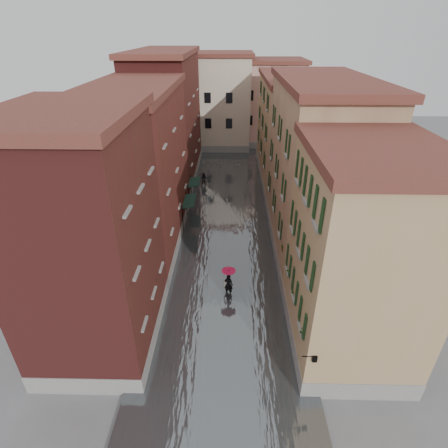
# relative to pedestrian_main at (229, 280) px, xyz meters

# --- Properties ---
(ground) EXTENTS (120.00, 120.00, 0.00)m
(ground) POSITION_rel_pedestrian_main_xyz_m (-0.27, -1.89, -1.27)
(ground) COLOR slate
(ground) RESTS_ON ground
(floodwater) EXTENTS (10.00, 60.00, 0.20)m
(floodwater) POSITION_rel_pedestrian_main_xyz_m (-0.27, 11.11, -1.17)
(floodwater) COLOR #4F5457
(floodwater) RESTS_ON ground
(building_left_near) EXTENTS (6.00, 8.00, 13.00)m
(building_left_near) POSITION_rel_pedestrian_main_xyz_m (-7.27, -3.89, 5.23)
(building_left_near) COLOR maroon
(building_left_near) RESTS_ON ground
(building_left_mid) EXTENTS (6.00, 14.00, 12.50)m
(building_left_mid) POSITION_rel_pedestrian_main_xyz_m (-7.27, 7.11, 4.98)
(building_left_mid) COLOR maroon
(building_left_mid) RESTS_ON ground
(building_left_far) EXTENTS (6.00, 16.00, 14.00)m
(building_left_far) POSITION_rel_pedestrian_main_xyz_m (-7.27, 22.11, 5.73)
(building_left_far) COLOR maroon
(building_left_far) RESTS_ON ground
(building_right_near) EXTENTS (6.00, 8.00, 11.50)m
(building_right_near) POSITION_rel_pedestrian_main_xyz_m (6.73, -3.89, 4.48)
(building_right_near) COLOR #A58755
(building_right_near) RESTS_ON ground
(building_right_mid) EXTENTS (6.00, 14.00, 13.00)m
(building_right_mid) POSITION_rel_pedestrian_main_xyz_m (6.73, 7.11, 5.23)
(building_right_mid) COLOR tan
(building_right_mid) RESTS_ON ground
(building_right_far) EXTENTS (6.00, 16.00, 11.50)m
(building_right_far) POSITION_rel_pedestrian_main_xyz_m (6.73, 22.11, 4.48)
(building_right_far) COLOR #A58755
(building_right_far) RESTS_ON ground
(building_end_cream) EXTENTS (12.00, 9.00, 13.00)m
(building_end_cream) POSITION_rel_pedestrian_main_xyz_m (-3.27, 36.11, 5.23)
(building_end_cream) COLOR beige
(building_end_cream) RESTS_ON ground
(building_end_pink) EXTENTS (10.00, 9.00, 12.00)m
(building_end_pink) POSITION_rel_pedestrian_main_xyz_m (5.73, 38.11, 4.73)
(building_end_pink) COLOR #D29C93
(building_end_pink) RESTS_ON ground
(awning_near) EXTENTS (1.09, 3.06, 2.80)m
(awning_near) POSITION_rel_pedestrian_main_xyz_m (-3.75, 9.93, 1.20)
(awning_near) COLOR #152F24
(awning_near) RESTS_ON ground
(awning_far) EXTENTS (1.09, 2.75, 2.80)m
(awning_far) POSITION_rel_pedestrian_main_xyz_m (-3.76, 14.45, 1.19)
(awning_far) COLOR #152F24
(awning_far) RESTS_ON ground
(wall_lantern) EXTENTS (0.71, 0.22, 0.35)m
(wall_lantern) POSITION_rel_pedestrian_main_xyz_m (4.06, -7.89, 1.74)
(wall_lantern) COLOR black
(wall_lantern) RESTS_ON ground
(window_planters) EXTENTS (0.59, 8.64, 0.84)m
(window_planters) POSITION_rel_pedestrian_main_xyz_m (3.85, -2.63, 2.24)
(window_planters) COLOR brown
(window_planters) RESTS_ON ground
(pedestrian_main) EXTENTS (1.00, 1.00, 2.06)m
(pedestrian_main) POSITION_rel_pedestrian_main_xyz_m (0.00, 0.00, 0.00)
(pedestrian_main) COLOR black
(pedestrian_main) RESTS_ON ground
(pedestrian_far) EXTENTS (0.86, 0.69, 1.72)m
(pedestrian_far) POSITION_rel_pedestrian_main_xyz_m (-3.07, 19.28, -0.41)
(pedestrian_far) COLOR black
(pedestrian_far) RESTS_ON ground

